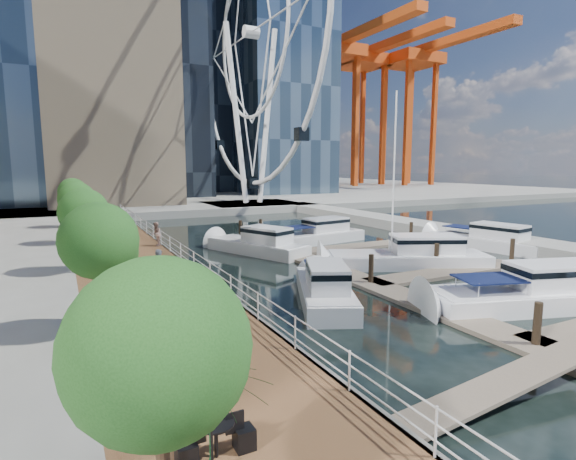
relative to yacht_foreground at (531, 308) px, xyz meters
The scene contains 18 objects.
ground 7.48m from the yacht_foreground, behind, with size 520.00×520.00×0.00m, color black.
boardwalk 21.40m from the yacht_foreground, 139.96° to the left, with size 6.00×60.00×1.00m, color brown.
seawall 19.20m from the yacht_foreground, 134.19° to the left, with size 0.25×60.00×1.00m, color #595954.
land_far 101.03m from the yacht_foreground, 94.19° to the left, with size 200.00×114.00×1.00m, color gray.
breakwater 22.62m from the yacht_foreground, 56.07° to the left, with size 4.00×60.00×1.00m, color gray.
pier 51.19m from the yacht_foreground, 82.57° to the left, with size 14.00×12.00×1.00m, color gray.
railing 19.32m from the yacht_foreground, 134.40° to the left, with size 0.10×60.00×1.05m, color white, non-canonical shape.
floating_docks 8.78m from the yacht_foreground, 86.15° to the left, with size 16.00×34.00×2.60m.
ferris_wheel 57.38m from the yacht_foreground, 82.57° to the left, with size 5.80×45.60×47.80m.
port_cranes 113.80m from the yacht_foreground, 57.44° to the left, with size 40.00×52.00×38.00m.
street_trees 23.10m from the yacht_foreground, 145.80° to the left, with size 2.60×42.60×4.60m.
cafe_tables 18.12m from the yacht_foreground, 169.68° to the right, with size 2.50×13.70×0.74m.
yacht_foreground is the anchor object (origin of this frame).
pedestrian_near 17.89m from the yacht_foreground, 152.78° to the left, with size 0.67×0.44×1.84m, color #444D5A.
pedestrian_mid 23.92m from the yacht_foreground, 125.59° to the left, with size 0.85×0.66×1.75m, color gray.
pedestrian_far 36.88m from the yacht_foreground, 117.83° to the left, with size 1.14×0.48×1.95m, color #2D3338.
moored_yachts 9.76m from the yacht_foreground, 87.80° to the left, with size 24.50×32.97×11.50m.
cafe_seating 17.88m from the yacht_foreground, behind, with size 3.20×7.72×2.39m.
Camera 1 is at (-12.46, -12.02, 6.82)m, focal length 28.00 mm.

